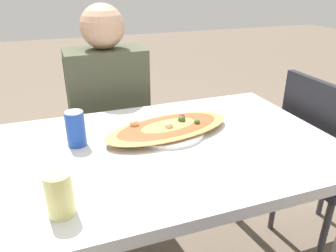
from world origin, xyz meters
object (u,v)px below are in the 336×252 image
Objects in this scene: chair_far_seated at (108,128)px; pizza_main at (168,128)px; chair_side_right at (325,160)px; soda_can at (76,129)px; dining_table at (164,165)px; person_seated at (109,104)px; drink_glass at (59,194)px.

pizza_main is (0.13, -0.63, 0.26)m from chair_far_seated.
chair_side_right is 1.13m from soda_can.
dining_table is 0.14m from pizza_main.
dining_table is 0.61m from person_seated.
chair_far_seated is at bearing 74.30° from drink_glass.
person_seated is at bearing 90.00° from chair_far_seated.
chair_side_right is 1.07m from person_seated.
chair_side_right is (0.80, 0.03, -0.16)m from dining_table.
person_seated is at bearing 68.06° from soda_can.
drink_glass is (-1.16, -0.28, 0.29)m from chair_side_right.
person_seated is 0.54m from pizza_main.
pizza_main is 0.53m from drink_glass.
chair_side_right reaches higher than soda_can.
chair_far_seated is 1.00× the size of chair_side_right.
chair_far_seated reaches higher than soda_can.
chair_side_right is at bearing 13.73° from drink_glass.
pizza_main is 0.33m from soda_can.
dining_table is 9.75× the size of soda_can.
chair_side_right reaches higher than dining_table.
person_seated is (-0.88, 0.58, 0.19)m from chair_side_right.
dining_table is at bearing -117.87° from pizza_main.
chair_far_seated and chair_side_right have the same top height.
pizza_main is (-0.75, 0.06, 0.26)m from chair_side_right.
chair_far_seated reaches higher than dining_table.
chair_far_seated reaches higher than pizza_main.
drink_glass is (-0.36, -0.25, 0.14)m from dining_table.
dining_table is at bearing 97.95° from person_seated.
chair_far_seated reaches higher than drink_glass.
person_seated is 2.23× the size of pizza_main.
drink_glass is (-0.27, -0.86, 0.11)m from person_seated.
dining_table is 10.53× the size of drink_glass.
chair_side_right is at bearing -4.52° from pizza_main.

